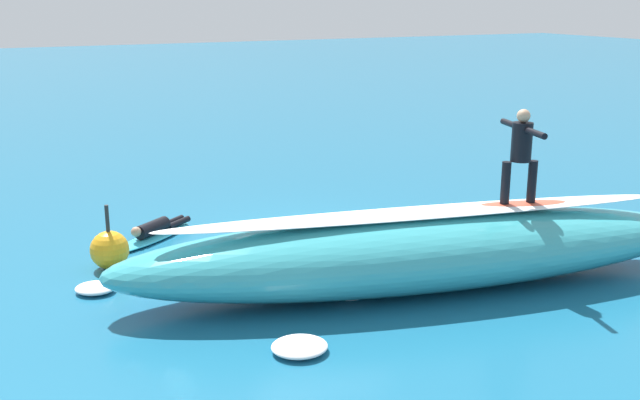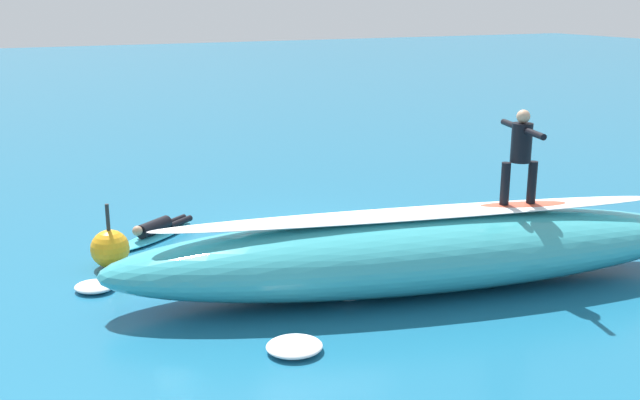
{
  "view_description": "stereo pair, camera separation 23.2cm",
  "coord_description": "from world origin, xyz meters",
  "px_view_note": "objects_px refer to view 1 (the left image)",
  "views": [
    {
      "loc": [
        5.72,
        12.21,
        4.55
      ],
      "look_at": [
        0.05,
        0.72,
        1.06
      ],
      "focal_mm": 42.52,
      "sensor_mm": 36.0,
      "label": 1
    },
    {
      "loc": [
        5.51,
        12.31,
        4.55
      ],
      "look_at": [
        0.05,
        0.72,
        1.06
      ],
      "focal_mm": 42.52,
      "sensor_mm": 36.0,
      "label": 2
    }
  ],
  "objects_px": {
    "surfer_riding": "(521,149)",
    "surfer_paddling": "(157,227)",
    "surfboard_riding": "(517,205)",
    "buoy_marker": "(110,250)",
    "surfboard_paddling": "(153,237)"
  },
  "relations": [
    {
      "from": "surfer_paddling",
      "to": "buoy_marker",
      "type": "bearing_deg",
      "value": 12.31
    },
    {
      "from": "surfboard_riding",
      "to": "buoy_marker",
      "type": "bearing_deg",
      "value": -15.14
    },
    {
      "from": "surfer_riding",
      "to": "buoy_marker",
      "type": "relative_size",
      "value": 1.36
    },
    {
      "from": "surfer_riding",
      "to": "buoy_marker",
      "type": "distance_m",
      "value": 7.05
    },
    {
      "from": "buoy_marker",
      "to": "surfer_paddling",
      "type": "bearing_deg",
      "value": -131.07
    },
    {
      "from": "surfboard_paddling",
      "to": "buoy_marker",
      "type": "height_order",
      "value": "buoy_marker"
    },
    {
      "from": "surfer_riding",
      "to": "surfer_paddling",
      "type": "bearing_deg",
      "value": -29.91
    },
    {
      "from": "surfer_riding",
      "to": "surfer_paddling",
      "type": "distance_m",
      "value": 6.97
    },
    {
      "from": "surfer_paddling",
      "to": "buoy_marker",
      "type": "height_order",
      "value": "buoy_marker"
    },
    {
      "from": "surfboard_paddling",
      "to": "buoy_marker",
      "type": "xyz_separation_m",
      "value": [
        1.05,
        1.24,
        0.29
      ]
    },
    {
      "from": "surfboard_riding",
      "to": "surfer_paddling",
      "type": "distance_m",
      "value": 6.76
    },
    {
      "from": "surfboard_riding",
      "to": "surfboard_paddling",
      "type": "distance_m",
      "value": 6.81
    },
    {
      "from": "surfer_paddling",
      "to": "buoy_marker",
      "type": "relative_size",
      "value": 1.22
    },
    {
      "from": "surfer_riding",
      "to": "buoy_marker",
      "type": "bearing_deg",
      "value": -15.14
    },
    {
      "from": "surfboard_riding",
      "to": "surfer_riding",
      "type": "height_order",
      "value": "surfer_riding"
    }
  ]
}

